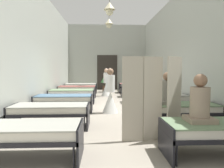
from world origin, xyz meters
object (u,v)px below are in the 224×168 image
bed_right_row_4 (140,88)px  bed_left_row_0 (22,133)px  bed_right_row_0 (221,130)px  patient_seated_primary (167,92)px  bed_left_row_2 (64,99)px  bed_left_row_5 (81,86)px  potted_plant (106,80)px  patient_seated_secondary (200,104)px  nurse_near_aisle (110,97)px  bed_right_row_3 (148,92)px  bed_right_row_1 (180,109)px  bed_left_row_1 (50,110)px  privacy_screen (153,99)px  bed_left_row_4 (77,89)px  nurse_mid_aisle (106,86)px  bed_right_row_5 (135,86)px  bed_right_row_2 (160,99)px  bed_left_row_3 (72,93)px

bed_right_row_4 → bed_left_row_0: bearing=-113.2°
bed_left_row_0 → bed_right_row_0: same height
bed_right_row_0 → patient_seated_primary: patient_seated_primary is taller
bed_left_row_0 → bed_left_row_2: same height
bed_left_row_0 → patient_seated_primary: bearing=32.7°
bed_left_row_5 → potted_plant: 1.60m
bed_left_row_5 → patient_seated_secondary: 9.90m
nurse_near_aisle → patient_seated_primary: nurse_near_aisle is taller
potted_plant → bed_right_row_3: bearing=-67.6°
bed_right_row_0 → bed_right_row_1: 1.90m
bed_left_row_1 → privacy_screen: privacy_screen is taller
bed_left_row_4 → nurse_mid_aisle: (1.50, 0.42, 0.09)m
bed_left_row_1 → bed_right_row_5: (3.26, 7.60, 0.00)m
bed_right_row_0 → patient_seated_secondary: bearing=171.9°
bed_left_row_5 → nurse_near_aisle: size_ratio=1.28×
bed_left_row_2 → nurse_mid_aisle: bearing=70.4°
bed_left_row_0 → nurse_near_aisle: size_ratio=1.28×
patient_seated_secondary → potted_plant: bearing=98.1°
bed_right_row_2 → privacy_screen: privacy_screen is taller
privacy_screen → bed_right_row_1: bearing=31.4°
privacy_screen → bed_left_row_5: bearing=87.4°
bed_right_row_0 → bed_left_row_4: bearing=113.2°
bed_left_row_0 → bed_left_row_4: same height
bed_left_row_3 → bed_right_row_5: bearing=49.4°
patient_seated_primary → privacy_screen: (-0.60, -1.05, -0.02)m
nurse_near_aisle → privacy_screen: (0.76, -2.80, 0.32)m
bed_left_row_1 → bed_right_row_4: 6.57m
patient_seated_secondary → privacy_screen: privacy_screen is taller
bed_left_row_1 → bed_right_row_5: size_ratio=1.00×
bed_right_row_0 → patient_seated_secondary: 0.56m
bed_left_row_1 → patient_seated_primary: (2.91, -0.03, 0.43)m
bed_left_row_1 → bed_left_row_4: 5.70m
bed_left_row_4 → bed_right_row_4: 3.26m
bed_left_row_2 → patient_seated_secondary: patient_seated_secondary is taller
bed_left_row_5 → potted_plant: size_ratio=1.60×
bed_left_row_1 → bed_left_row_4: bearing=90.0°
bed_right_row_0 → nurse_mid_aisle: bearing=102.4°
bed_left_row_3 → patient_seated_secondary: size_ratio=2.37×
nurse_mid_aisle → patient_seated_secondary: (1.41, -7.97, 0.34)m
bed_left_row_4 → bed_right_row_5: size_ratio=1.00×
bed_left_row_5 → nurse_near_aisle: 6.09m
bed_right_row_2 → patient_seated_primary: bearing=-100.3°
patient_seated_secondary → privacy_screen: bearing=128.2°
potted_plant → bed_left_row_5: bearing=-162.2°
bed_right_row_1 → bed_left_row_2: (-3.26, 1.90, 0.00)m
bed_left_row_3 → nurse_near_aisle: bearing=-53.5°
bed_right_row_3 → privacy_screen: 5.00m
nurse_mid_aisle → privacy_screen: privacy_screen is taller
bed_right_row_3 → privacy_screen: (-0.95, -4.89, 0.41)m
bed_right_row_3 → patient_seated_primary: 3.87m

